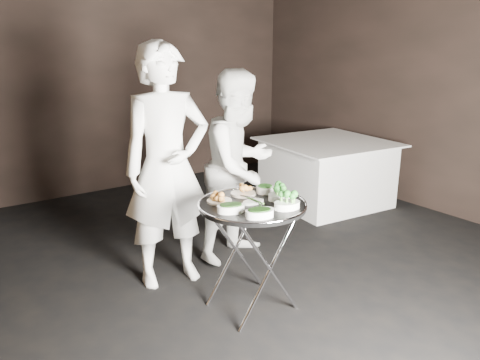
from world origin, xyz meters
TOP-DOWN VIEW (x-y plane):
  - floor at (0.00, 0.00)m, footprint 6.00×7.00m
  - wall_back at (0.00, 3.52)m, footprint 6.00×0.05m
  - tray_stand at (-0.03, 0.00)m, footprint 0.54×0.46m
  - serving_tray at (-0.03, 0.00)m, footprint 0.77×0.77m
  - potato_plate_a at (-0.20, 0.16)m, footprint 0.18×0.18m
  - potato_plate_b at (0.04, 0.20)m, footprint 0.19×0.19m
  - greens_bowl at (0.20, 0.15)m, footprint 0.14×0.14m
  - asparagus_plate_a at (-0.01, 0.01)m, footprint 0.18×0.10m
  - asparagus_plate_b at (-0.07, -0.15)m, footprint 0.19×0.16m
  - spinach_bowl_a at (-0.25, -0.05)m, footprint 0.22×0.18m
  - spinach_bowl_b at (-0.15, -0.24)m, footprint 0.22×0.18m
  - broccoli_bowl_a at (0.18, -0.05)m, footprint 0.20×0.18m
  - broccoli_bowl_b at (0.10, -0.22)m, footprint 0.20×0.16m
  - serving_utensils at (-0.01, 0.07)m, footprint 0.57×0.42m
  - waiter_left at (-0.31, 0.74)m, footprint 0.76×0.55m
  - waiter_right at (0.44, 0.80)m, footprint 0.95×0.82m
  - dining_table at (2.16, 1.41)m, footprint 1.35×1.35m

SIDE VIEW (x-z plane):
  - floor at x=0.00m, z-range -0.05..0.00m
  - dining_table at x=2.16m, z-range 0.00..0.77m
  - tray_stand at x=-0.03m, z-range 0.05..0.85m
  - serving_tray at x=-0.03m, z-range 0.78..0.82m
  - asparagus_plate_b at x=-0.07m, z-range 0.81..0.85m
  - asparagus_plate_a at x=-0.01m, z-range 0.81..0.85m
  - potato_plate_a at x=-0.20m, z-range 0.81..0.87m
  - potato_plate_b at x=0.04m, z-range 0.81..0.88m
  - waiter_right at x=0.44m, z-range 0.00..1.69m
  - broccoli_bowl_a at x=0.18m, z-range 0.81..0.88m
  - spinach_bowl_a at x=-0.25m, z-range 0.81..0.89m
  - greens_bowl at x=0.20m, z-range 0.81..0.89m
  - broccoli_bowl_b at x=0.10m, z-range 0.81..0.89m
  - spinach_bowl_b at x=-0.15m, z-range 0.81..0.89m
  - serving_utensils at x=-0.01m, z-range 0.86..0.86m
  - waiter_left at x=-0.31m, z-range 0.00..1.92m
  - wall_back at x=0.00m, z-range 0.00..3.00m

